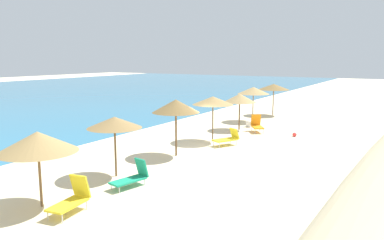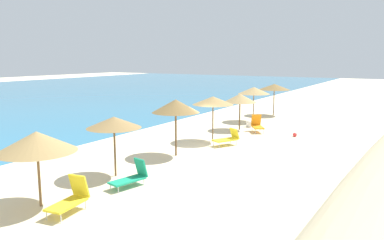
{
  "view_description": "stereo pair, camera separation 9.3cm",
  "coord_description": "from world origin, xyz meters",
  "views": [
    {
      "loc": [
        -17.34,
        -9.05,
        4.93
      ],
      "look_at": [
        0.96,
        1.74,
        1.43
      ],
      "focal_mm": 35.54,
      "sensor_mm": 36.0,
      "label": 1
    },
    {
      "loc": [
        -17.29,
        -9.13,
        4.93
      ],
      "look_at": [
        0.96,
        1.74,
        1.43
      ],
      "focal_mm": 35.54,
      "sensor_mm": 36.0,
      "label": 2
    }
  ],
  "objects": [
    {
      "name": "beach_umbrella_3",
      "position": [
        -1.56,
        1.19,
        2.54
      ],
      "size": [
        2.39,
        2.39,
        2.87
      ],
      "color": "brown",
      "rests_on": "ground_plane"
    },
    {
      "name": "ground_plane",
      "position": [
        0.0,
        0.0,
        0.0
      ],
      "size": [
        160.0,
        160.0,
        0.0
      ],
      "primitive_type": "plane",
      "color": "beige"
    },
    {
      "name": "beach_ball",
      "position": [
        6.15,
        -2.71,
        0.13
      ],
      "size": [
        0.26,
        0.26,
        0.26
      ],
      "primitive_type": "sphere",
      "color": "red",
      "rests_on": "ground_plane"
    },
    {
      "name": "beach_umbrella_4",
      "position": [
        2.35,
        1.13,
        2.44
      ],
      "size": [
        2.41,
        2.41,
        2.68
      ],
      "color": "brown",
      "rests_on": "ground_plane"
    },
    {
      "name": "cooler_box",
      "position": [
        7.91,
        1.01,
        0.22
      ],
      "size": [
        0.48,
        0.57,
        0.44
      ],
      "primitive_type": "cube",
      "rotation": [
        0.0,
        0.0,
        1.19
      ],
      "color": "white",
      "rests_on": "ground_plane"
    },
    {
      "name": "lounge_chair_0",
      "position": [
        1.8,
        -0.11,
        0.42
      ],
      "size": [
        1.62,
        1.28,
        0.95
      ],
      "rotation": [
        0.0,
        0.0,
        1.08
      ],
      "color": "yellow",
      "rests_on": "ground_plane"
    },
    {
      "name": "beach_umbrella_7",
      "position": [
        14.26,
        1.44,
        2.45
      ],
      "size": [
        2.67,
        2.67,
        2.7
      ],
      "color": "brown",
      "rests_on": "ground_plane"
    },
    {
      "name": "lounge_chair_2",
      "position": [
        -6.36,
        0.1,
        0.39
      ],
      "size": [
        1.61,
        0.9,
        1.02
      ],
      "rotation": [
        0.0,
        0.0,
        1.36
      ],
      "color": "#199972",
      "rests_on": "ground_plane"
    },
    {
      "name": "lounge_chair_3",
      "position": [
        6.43,
        -0.09,
        0.49
      ],
      "size": [
        1.45,
        1.26,
        1.14
      ],
      "rotation": [
        0.0,
        0.0,
        2.15
      ],
      "color": "orange",
      "rests_on": "ground_plane"
    },
    {
      "name": "beach_umbrella_2",
      "position": [
        -5.71,
        1.52,
        2.29
      ],
      "size": [
        2.26,
        2.26,
        2.53
      ],
      "color": "brown",
      "rests_on": "ground_plane"
    },
    {
      "name": "beach_umbrella_6",
      "position": [
        10.28,
        1.73,
        2.42
      ],
      "size": [
        2.46,
        2.46,
        2.69
      ],
      "color": "brown",
      "rests_on": "ground_plane"
    },
    {
      "name": "beach_umbrella_1",
      "position": [
        -9.48,
        1.43,
        2.21
      ],
      "size": [
        2.58,
        2.58,
        2.56
      ],
      "color": "brown",
      "rests_on": "ground_plane"
    },
    {
      "name": "lounge_chair_1",
      "position": [
        -9.31,
        0.16,
        0.47
      ],
      "size": [
        1.54,
        0.85,
        1.15
      ],
      "rotation": [
        0.0,
        0.0,
        1.71
      ],
      "color": "yellow",
      "rests_on": "ground_plane"
    },
    {
      "name": "beach_umbrella_5",
      "position": [
        6.51,
        1.23,
        2.2
      ],
      "size": [
        2.21,
        2.21,
        2.5
      ],
      "color": "brown",
      "rests_on": "ground_plane"
    }
  ]
}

